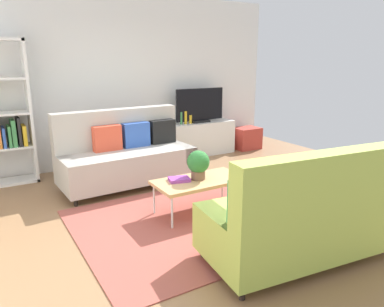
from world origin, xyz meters
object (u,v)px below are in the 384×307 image
object	(u,v)px
couch_green	(308,215)
tv_console	(199,138)
vase_0	(171,120)
bottle_2	(190,119)
potted_plant	(198,164)
storage_trunk	(247,138)
bottle_1	(186,118)
bottle_0	(181,118)
tv	(200,106)
table_book_0	(179,179)
couch_beige	(126,155)
coffee_table	(200,182)

from	to	relation	value
couch_green	tv_console	world-z (taller)	couch_green
vase_0	bottle_2	size ratio (longest dim) A/B	0.93
tv_console	bottle_2	xyz separation A→B (m)	(-0.22, -0.04, 0.40)
tv_console	potted_plant	xyz separation A→B (m)	(-1.47, -2.34, 0.29)
storage_trunk	bottle_1	size ratio (longest dim) A/B	2.19
couch_green	bottle_0	bearing A→B (deg)	84.83
tv_console	tv	xyz separation A→B (m)	(-0.00, -0.02, 0.63)
table_book_0	vase_0	size ratio (longest dim) A/B	1.63
couch_beige	table_book_0	distance (m)	1.35
couch_green	bottle_1	size ratio (longest dim) A/B	8.34
potted_plant	table_book_0	xyz separation A→B (m)	(-0.23, 0.06, -0.18)
vase_0	bottle_1	distance (m)	0.28
bottle_0	bottle_2	bearing A→B (deg)	0.00
storage_trunk	table_book_0	distance (m)	3.55
couch_green	vase_0	size ratio (longest dim) A/B	13.43
table_book_0	couch_beige	bearing A→B (deg)	96.48
coffee_table	tv_console	bearing A→B (deg)	58.27
couch_beige	table_book_0	xyz separation A→B (m)	(0.15, -1.34, -0.01)
coffee_table	tv	world-z (taller)	tv
bottle_1	table_book_0	bearing A→B (deg)	-121.51
coffee_table	storage_trunk	world-z (taller)	storage_trunk
coffee_table	potted_plant	distance (m)	0.22
tv_console	storage_trunk	bearing A→B (deg)	-5.19
couch_green	vase_0	bearing A→B (deg)	87.46
bottle_0	table_book_0	bearing A→B (deg)	-119.74
couch_beige	bottle_0	world-z (taller)	couch_beige
couch_beige	storage_trunk	bearing A→B (deg)	-166.73
couch_beige	couch_green	distance (m)	2.92
bottle_2	table_book_0	bearing A→B (deg)	-123.41
couch_green	couch_beige	bearing A→B (deg)	109.59
tv	table_book_0	distance (m)	2.87
tv_console	table_book_0	size ratio (longest dim) A/B	5.83
vase_0	tv	bearing A→B (deg)	-6.88
tv_console	storage_trunk	world-z (taller)	tv_console
tv	bottle_2	world-z (taller)	tv
vase_0	bottle_0	world-z (taller)	bottle_0
storage_trunk	bottle_2	bearing A→B (deg)	177.40
storage_trunk	bottle_2	size ratio (longest dim) A/B	3.26
coffee_table	bottle_0	size ratio (longest dim) A/B	4.81
coffee_table	storage_trunk	bearing A→B (deg)	41.43
potted_plant	couch_green	bearing A→B (deg)	-78.85
couch_green	bottle_2	world-z (taller)	couch_green
tv	bottle_2	distance (m)	0.32
tv_console	storage_trunk	distance (m)	1.11
couch_green	bottle_0	xyz separation A→B (m)	(0.77, 3.74, 0.31)
coffee_table	vase_0	size ratio (longest dim) A/B	7.45
bottle_2	bottle_1	bearing A→B (deg)	180.00
coffee_table	tv	bearing A→B (deg)	58.05
bottle_1	storage_trunk	bearing A→B (deg)	-2.41
tv	vase_0	world-z (taller)	tv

